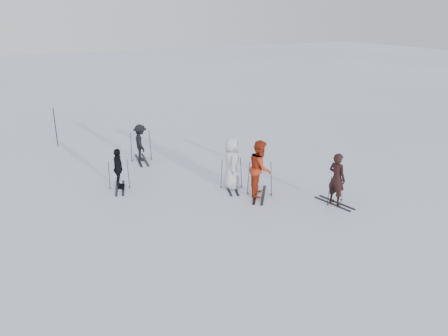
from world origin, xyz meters
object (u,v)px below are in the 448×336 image
skier_near_dark (337,179)px  piste_marker (56,127)px  skier_uphill_left (118,169)px  skier_red (260,169)px  skier_uphill_far (141,143)px  skier_grey (231,163)px

skier_near_dark → piste_marker: size_ratio=0.95×
skier_near_dark → skier_uphill_left: (-6.15, 4.74, -0.14)m
skier_near_dark → skier_red: (-1.90, 1.80, 0.11)m
skier_uphill_far → piste_marker: size_ratio=0.85×
skier_grey → skier_uphill_left: size_ratio=1.28×
skier_red → skier_grey: bearing=63.7°
piste_marker → skier_grey: bearing=-59.9°
skier_grey → skier_near_dark: bearing=-120.3°
skier_near_dark → skier_red: skier_red is taller
skier_red → skier_grey: 1.21m
skier_red → skier_grey: size_ratio=1.04×
skier_uphill_far → skier_near_dark: bearing=-140.4°
skier_uphill_left → piste_marker: size_ratio=0.80×
skier_red → skier_near_dark: bearing=-97.1°
piste_marker → skier_uphill_left: bearing=-79.3°
skier_near_dark → piste_marker: 13.60m
skier_uphill_left → skier_uphill_far: 3.20m
skier_near_dark → skier_uphill_left: skier_near_dark is taller
skier_near_dark → skier_uphill_left: 7.76m
skier_red → piste_marker: 11.07m
skier_uphill_far → skier_red: bearing=-147.0°
skier_near_dark → skier_red: bearing=35.9°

